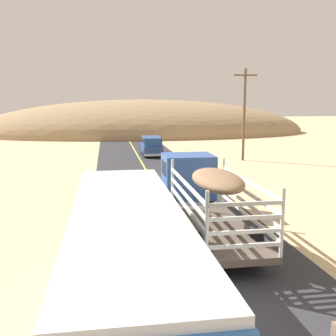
{
  "coord_description": "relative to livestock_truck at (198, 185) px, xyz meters",
  "views": [
    {
      "loc": [
        -3.09,
        -9.1,
        5.67
      ],
      "look_at": [
        0.0,
        10.89,
        2.19
      ],
      "focal_mm": 42.48,
      "sensor_mm": 36.0,
      "label": 1
    }
  ],
  "objects": [
    {
      "name": "bus",
      "position": [
        -3.66,
        -8.54,
        -0.04
      ],
      "size": [
        2.54,
        10.0,
        3.21
      ],
      "color": "#3872C6",
      "rests_on": "road_surface"
    },
    {
      "name": "distant_hill",
      "position": [
        2.16,
        51.05,
        -1.79
      ],
      "size": [
        56.84,
        27.6,
        11.45
      ],
      "primitive_type": "ellipsoid",
      "color": "#997C5A",
      "rests_on": "ground"
    },
    {
      "name": "ground_plane",
      "position": [
        -0.98,
        -8.33,
        -1.79
      ],
      "size": [
        240.0,
        240.0,
        0.0
      ],
      "primitive_type": "plane",
      "color": "#CCB284"
    },
    {
      "name": "road_surface",
      "position": [
        -0.98,
        -8.33,
        -1.78
      ],
      "size": [
        8.0,
        120.0,
        0.02
      ],
      "primitive_type": "cube",
      "color": "#2D2D33",
      "rests_on": "ground"
    },
    {
      "name": "road_centre_line",
      "position": [
        -0.98,
        -8.33,
        -1.77
      ],
      "size": [
        0.16,
        117.6,
        0.0
      ],
      "primitive_type": "cube",
      "color": "#D8CC4C",
      "rests_on": "road_surface"
    },
    {
      "name": "car_far",
      "position": [
        0.42,
        22.8,
        -0.7
      ],
      "size": [
        1.9,
        4.62,
        1.93
      ],
      "color": "#264C8C",
      "rests_on": "road_surface"
    },
    {
      "name": "livestock_truck",
      "position": [
        0.0,
        0.0,
        0.0
      ],
      "size": [
        2.53,
        9.7,
        3.02
      ],
      "color": "#3359A5",
      "rests_on": "road_surface"
    },
    {
      "name": "power_pole_mid",
      "position": [
        8.65,
        18.35,
        2.75
      ],
      "size": [
        2.2,
        0.24,
        8.5
      ],
      "color": "brown",
      "rests_on": "ground"
    }
  ]
}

